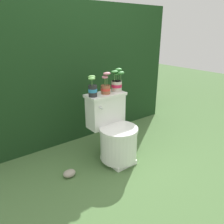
# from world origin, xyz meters

# --- Properties ---
(ground_plane) EXTENTS (12.00, 12.00, 0.00)m
(ground_plane) POSITION_xyz_m (0.00, 0.00, 0.00)
(ground_plane) COLOR #4C703D
(hedge_backdrop) EXTENTS (2.93, 1.02, 1.71)m
(hedge_backdrop) POSITION_xyz_m (0.00, 1.22, 0.85)
(hedge_backdrop) COLOR #193819
(hedge_backdrop) RESTS_ON ground
(toilet) EXTENTS (0.44, 0.55, 0.74)m
(toilet) POSITION_xyz_m (0.04, 0.03, 0.33)
(toilet) COLOR white
(toilet) RESTS_ON ground
(potted_plant_left) EXTENTS (0.10, 0.09, 0.22)m
(potted_plant_left) POSITION_xyz_m (-0.13, 0.18, 0.83)
(potted_plant_left) COLOR #262628
(potted_plant_left) RESTS_ON toilet
(potted_plant_midleft) EXTENTS (0.12, 0.10, 0.23)m
(potted_plant_midleft) POSITION_xyz_m (0.04, 0.18, 0.82)
(potted_plant_midleft) COLOR #9E5638
(potted_plant_midleft) RESTS_ON toilet
(potted_plant_middle) EXTENTS (0.16, 0.12, 0.25)m
(potted_plant_middle) POSITION_xyz_m (0.20, 0.20, 0.84)
(potted_plant_middle) COLOR beige
(potted_plant_middle) RESTS_ON toilet
(garden_stone) EXTENTS (0.13, 0.10, 0.07)m
(garden_stone) POSITION_xyz_m (-0.52, 0.04, 0.04)
(garden_stone) COLOR #9E9384
(garden_stone) RESTS_ON ground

